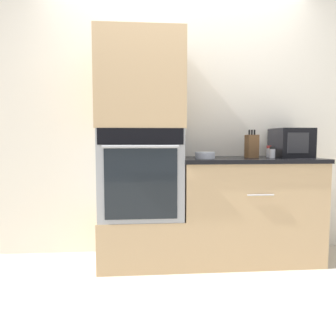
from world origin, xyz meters
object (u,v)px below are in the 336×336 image
microwave (291,143)px  condiment_jar_mid (269,152)px  knife_block (252,146)px  condiment_jar_near (272,152)px  wall_oven (141,173)px  bowl (205,155)px

microwave → condiment_jar_mid: (-0.23, -0.05, -0.08)m
knife_block → condiment_jar_near: (0.16, -0.08, -0.06)m
wall_oven → knife_block: same height
condiment_jar_near → wall_oven: bearing=177.8°
microwave → condiment_jar_near: microwave is taller
microwave → bowl: 0.87m
condiment_jar_mid → wall_oven: bearing=-177.8°
wall_oven → microwave: 1.42m
condiment_jar_mid → knife_block: bearing=-175.7°
knife_block → condiment_jar_mid: size_ratio=2.32×
wall_oven → knife_block: 1.03m
microwave → bowl: bearing=-168.5°
condiment_jar_near → microwave: bearing=30.0°
bowl → condiment_jar_mid: bearing=11.6°
bowl → condiment_jar_near: size_ratio=1.68×
wall_oven → condiment_jar_mid: bearing=2.2°
knife_block → condiment_jar_mid: (0.17, 0.01, -0.05)m
knife_block → bowl: (-0.45, -0.11, -0.08)m
microwave → condiment_jar_mid: microwave is taller
microwave → condiment_jar_mid: size_ratio=3.34×
wall_oven → microwave: size_ratio=2.11×
wall_oven → microwave: (1.39, 0.09, 0.26)m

